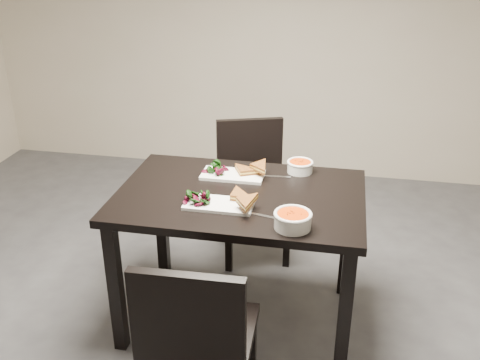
{
  "coord_description": "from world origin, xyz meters",
  "views": [
    {
      "loc": [
        0.51,
        -1.84,
        1.91
      ],
      "look_at": [
        0.06,
        0.47,
        0.82
      ],
      "focal_mm": 40.34,
      "sensor_mm": 36.0,
      "label": 1
    }
  ],
  "objects": [
    {
      "name": "table",
      "position": [
        0.06,
        0.47,
        0.65
      ],
      "size": [
        1.2,
        0.8,
        0.75
      ],
      "color": "black",
      "rests_on": "ground"
    },
    {
      "name": "chair_near",
      "position": [
        0.03,
        -0.27,
        0.48
      ],
      "size": [
        0.43,
        0.43,
        0.85
      ],
      "rotation": [
        0.0,
        0.0,
        0.03
      ],
      "color": "black",
      "rests_on": "ground"
    },
    {
      "name": "chair_far",
      "position": [
        -0.01,
        1.2,
        0.48
      ],
      "size": [
        0.53,
        0.53,
        0.85
      ],
      "rotation": [
        0.0,
        0.0,
        0.33
      ],
      "color": "black",
      "rests_on": "ground"
    },
    {
      "name": "plate_near",
      "position": [
        -0.01,
        0.32,
        0.76
      ],
      "size": [
        0.32,
        0.16,
        0.02
      ],
      "primitive_type": "cube",
      "color": "white",
      "rests_on": "table"
    },
    {
      "name": "sandwich_near",
      "position": [
        0.05,
        0.33,
        0.79
      ],
      "size": [
        0.17,
        0.13,
        0.05
      ],
      "primitive_type": null,
      "rotation": [
        0.0,
        0.0,
        -0.07
      ],
      "color": "#985A1F",
      "rests_on": "plate_near"
    },
    {
      "name": "salad_near",
      "position": [
        -0.11,
        0.32,
        0.79
      ],
      "size": [
        0.1,
        0.09,
        0.04
      ],
      "primitive_type": null,
      "color": "black",
      "rests_on": "plate_near"
    },
    {
      "name": "soup_bowl_near",
      "position": [
        0.34,
        0.18,
        0.79
      ],
      "size": [
        0.17,
        0.17,
        0.07
      ],
      "color": "white",
      "rests_on": "table"
    },
    {
      "name": "cutlery_near",
      "position": [
        0.22,
        0.26,
        0.75
      ],
      "size": [
        0.18,
        0.06,
        0.0
      ],
      "primitive_type": "cube",
      "rotation": [
        0.0,
        0.0,
        -0.22
      ],
      "color": "silver",
      "rests_on": "table"
    },
    {
      "name": "plate_far",
      "position": [
        -0.02,
        0.65,
        0.76
      ],
      "size": [
        0.32,
        0.16,
        0.02
      ],
      "primitive_type": "cube",
      "color": "white",
      "rests_on": "table"
    },
    {
      "name": "sandwich_far",
      "position": [
        0.05,
        0.64,
        0.79
      ],
      "size": [
        0.2,
        0.18,
        0.05
      ],
      "primitive_type": null,
      "rotation": [
        0.0,
        0.0,
        0.44
      ],
      "color": "#985A1F",
      "rests_on": "plate_far"
    },
    {
      "name": "salad_far",
      "position": [
        -0.12,
        0.65,
        0.79
      ],
      "size": [
        0.1,
        0.09,
        0.04
      ],
      "primitive_type": null,
      "color": "black",
      "rests_on": "plate_far"
    },
    {
      "name": "soup_bowl_far",
      "position": [
        0.32,
        0.78,
        0.79
      ],
      "size": [
        0.14,
        0.14,
        0.06
      ],
      "color": "white",
      "rests_on": "table"
    },
    {
      "name": "cutlery_far",
      "position": [
        0.19,
        0.69,
        0.75
      ],
      "size": [
        0.18,
        0.03,
        0.0
      ],
      "primitive_type": "cube",
      "rotation": [
        0.0,
        0.0,
        0.06
      ],
      "color": "silver",
      "rests_on": "table"
    }
  ]
}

